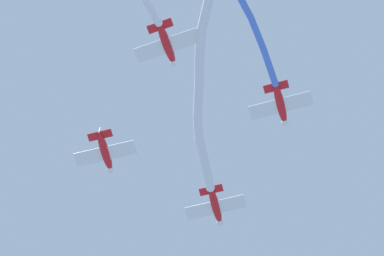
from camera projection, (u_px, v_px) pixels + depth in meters
The scene contains 5 objects.
airplane_lead at pixel (216, 206), 76.40m from camera, with size 4.54×6.01×1.49m.
smoke_trail_lead at pixel (205, 71), 71.00m from camera, with size 24.14×4.63×1.57m.
airplane_left_wing at pixel (105, 153), 73.80m from camera, with size 4.53×6.01×1.49m.
airplane_right_wing at pixel (280, 105), 72.74m from camera, with size 4.55×6.02×1.49m.
airplane_slot at pixel (167, 45), 70.05m from camera, with size 4.59×6.03×1.49m.
Camera 1 is at (25.37, 5.90, 2.42)m, focal length 74.02 mm.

